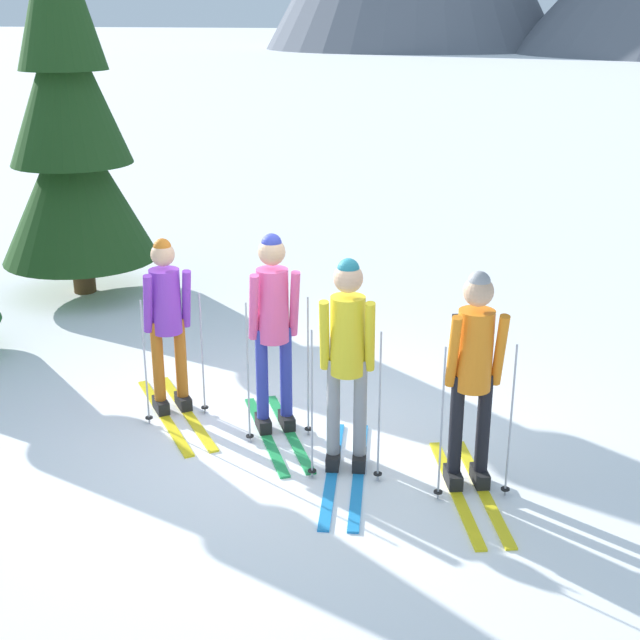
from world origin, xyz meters
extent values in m
plane|color=white|center=(0.00, 0.00, 0.00)|extent=(400.00, 400.00, 0.00)
cube|color=yellow|center=(-1.10, 0.27, 0.01)|extent=(1.19, 1.40, 0.02)
cube|color=yellow|center=(-1.27, 0.12, 0.01)|extent=(1.19, 1.40, 0.02)
cube|color=black|center=(-1.17, 0.34, 0.08)|extent=(0.25, 0.27, 0.12)
cylinder|color=#B76019|center=(-1.17, 0.34, 0.52)|extent=(0.11, 0.11, 0.81)
cube|color=black|center=(-1.34, 0.20, 0.08)|extent=(0.25, 0.27, 0.12)
cylinder|color=#B76019|center=(-1.34, 0.20, 0.52)|extent=(0.11, 0.11, 0.81)
cylinder|color=purple|center=(-1.25, 0.27, 1.11)|extent=(0.28, 0.28, 0.61)
sphere|color=tan|center=(-1.25, 0.27, 1.56)|extent=(0.22, 0.22, 0.22)
sphere|color=#B76019|center=(-1.25, 0.27, 1.62)|extent=(0.16, 0.16, 0.16)
cylinder|color=purple|center=(-1.07, 0.34, 1.13)|extent=(0.19, 0.20, 0.58)
cylinder|color=purple|center=(-1.35, 0.11, 1.13)|extent=(0.19, 0.20, 0.58)
cylinder|color=#A5A5AD|center=(-0.93, 0.31, 0.61)|extent=(0.02, 0.02, 1.21)
cylinder|color=black|center=(-0.93, 0.31, 0.06)|extent=(0.07, 0.07, 0.01)
cylinder|color=#A5A5AD|center=(-1.34, -0.04, 0.61)|extent=(0.02, 0.02, 1.21)
cylinder|color=black|center=(-1.34, -0.04, 0.06)|extent=(0.07, 0.07, 0.01)
cube|color=green|center=(-0.03, 0.13, 0.01)|extent=(0.88, 1.39, 0.02)
cube|color=green|center=(-0.22, 0.02, 0.01)|extent=(0.88, 1.39, 0.02)
cube|color=black|center=(-0.08, 0.22, 0.08)|extent=(0.23, 0.28, 0.12)
cylinder|color=#2D389E|center=(-0.08, 0.22, 0.56)|extent=(0.11, 0.11, 0.88)
cube|color=black|center=(-0.27, 0.10, 0.08)|extent=(0.23, 0.28, 0.12)
cylinder|color=#2D389E|center=(-0.27, 0.10, 0.56)|extent=(0.11, 0.11, 0.88)
cylinder|color=#E55193|center=(-0.17, 0.16, 1.21)|extent=(0.28, 0.28, 0.66)
sphere|color=tan|center=(-0.17, 0.16, 1.69)|extent=(0.24, 0.24, 0.24)
sphere|color=#2D389E|center=(-0.17, 0.16, 1.76)|extent=(0.18, 0.18, 0.18)
cylinder|color=#E55193|center=(0.01, 0.20, 1.23)|extent=(0.18, 0.22, 0.62)
cylinder|color=#E55193|center=(-0.30, 0.01, 1.23)|extent=(0.18, 0.22, 0.62)
cylinder|color=#A5A5AD|center=(0.15, 0.14, 0.66)|extent=(0.02, 0.02, 1.32)
cylinder|color=black|center=(0.15, 0.14, 0.06)|extent=(0.07, 0.07, 0.01)
cylinder|color=#A5A5AD|center=(-0.31, -0.13, 0.66)|extent=(0.02, 0.02, 1.32)
cylinder|color=black|center=(-0.31, -0.13, 0.06)|extent=(0.07, 0.07, 0.01)
cube|color=#1E84D1|center=(0.75, -0.43, 0.01)|extent=(0.40, 1.72, 0.02)
cube|color=#1E84D1|center=(0.54, -0.47, 0.01)|extent=(0.40, 1.72, 0.02)
cube|color=black|center=(0.73, -0.33, 0.08)|extent=(0.16, 0.28, 0.12)
cylinder|color=gray|center=(0.73, -0.33, 0.55)|extent=(0.11, 0.11, 0.87)
cube|color=black|center=(0.52, -0.37, 0.08)|extent=(0.16, 0.28, 0.12)
cylinder|color=gray|center=(0.52, -0.37, 0.55)|extent=(0.11, 0.11, 0.87)
cylinder|color=yellow|center=(0.63, -0.35, 1.19)|extent=(0.28, 0.28, 0.65)
sphere|color=tan|center=(0.63, -0.35, 1.67)|extent=(0.24, 0.24, 0.24)
sphere|color=#1E6B7A|center=(0.63, -0.35, 1.74)|extent=(0.18, 0.18, 0.18)
cylinder|color=yellow|center=(0.81, -0.38, 1.21)|extent=(0.12, 0.22, 0.62)
cylinder|color=yellow|center=(0.46, -0.44, 1.21)|extent=(0.12, 0.22, 0.62)
cylinder|color=#A5A5AD|center=(0.92, -0.48, 0.65)|extent=(0.02, 0.02, 1.30)
cylinder|color=black|center=(0.92, -0.48, 0.06)|extent=(0.07, 0.07, 0.01)
cylinder|color=#A5A5AD|center=(0.39, -0.58, 0.65)|extent=(0.02, 0.02, 1.30)
cylinder|color=black|center=(0.39, -0.58, 0.06)|extent=(0.07, 0.07, 0.01)
cube|color=#99661E|center=(0.60, -0.18, 1.23)|extent=(0.28, 0.20, 0.36)
cube|color=yellow|center=(1.77, -0.42, 0.01)|extent=(0.65, 1.55, 0.02)
cube|color=yellow|center=(1.56, -0.50, 0.01)|extent=(0.65, 1.55, 0.02)
cube|color=black|center=(1.74, -0.33, 0.08)|extent=(0.19, 0.28, 0.12)
cylinder|color=black|center=(1.74, -0.33, 0.55)|extent=(0.11, 0.11, 0.86)
cube|color=black|center=(1.53, -0.40, 0.08)|extent=(0.19, 0.28, 0.12)
cylinder|color=black|center=(1.53, -0.40, 0.55)|extent=(0.11, 0.11, 0.86)
cylinder|color=orange|center=(1.63, -0.37, 1.18)|extent=(0.28, 0.28, 0.64)
sphere|color=tan|center=(1.63, -0.37, 1.65)|extent=(0.23, 0.23, 0.23)
sphere|color=gray|center=(1.63, -0.37, 1.72)|extent=(0.17, 0.17, 0.17)
cylinder|color=orange|center=(1.82, -0.36, 1.20)|extent=(0.15, 0.22, 0.61)
cylinder|color=orange|center=(1.48, -0.48, 1.20)|extent=(0.15, 0.22, 0.61)
cylinder|color=#A5A5AD|center=(1.95, -0.44, 0.64)|extent=(0.02, 0.02, 1.29)
cylinder|color=black|center=(1.95, -0.44, 0.06)|extent=(0.07, 0.07, 0.01)
cylinder|color=#A5A5AD|center=(1.44, -0.63, 0.64)|extent=(0.02, 0.02, 1.29)
cylinder|color=black|center=(1.44, -0.63, 0.06)|extent=(0.07, 0.07, 0.01)
cube|color=black|center=(1.57, -0.21, 1.21)|extent=(0.30, 0.24, 0.36)
cylinder|color=#51381E|center=(-4.00, 3.39, 0.48)|extent=(0.30, 0.30, 0.96)
cone|color=#1E4219|center=(-4.00, 3.39, 1.49)|extent=(2.05, 2.05, 2.03)
cone|color=#1E4219|center=(-4.00, 3.39, 2.77)|extent=(1.57, 1.57, 2.03)
camera|label=1|loc=(2.13, -6.57, 3.62)|focal=48.27mm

